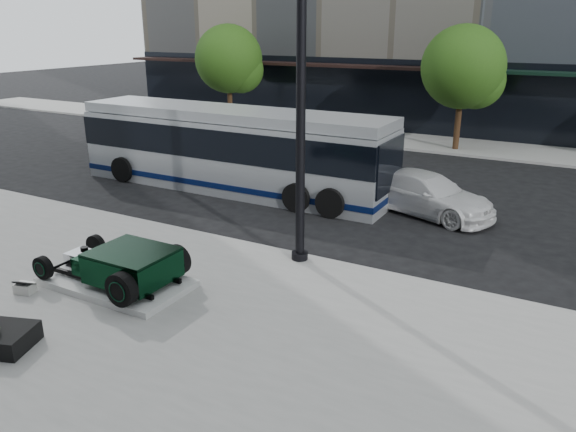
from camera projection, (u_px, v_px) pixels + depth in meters
The scene contains 9 objects.
ground at pixel (316, 230), 16.59m from camera, with size 120.00×120.00×0.00m, color black.
sidewalk_far at pixel (440, 144), 28.15m from camera, with size 70.00×4.00×0.12m, color gray.
street_trees at pixel (466, 70), 25.65m from camera, with size 29.80×3.80×5.70m.
display_plinth at pixel (117, 282), 12.80m from camera, with size 3.40×1.80×0.15m, color silver.
hot_rod at pixel (126, 265), 12.48m from camera, with size 3.22×2.00×0.81m.
info_plaque at pixel (25, 287), 12.42m from camera, with size 0.46×0.39×0.31m.
lamppost at pixel (301, 122), 13.12m from camera, with size 0.41×0.41×7.53m.
transit_bus at pixel (232, 149), 20.38m from camera, with size 12.12×2.88×2.92m.
white_sedan at pixel (426, 194), 17.85m from camera, with size 1.82×4.49×1.30m, color white.
Camera 1 is at (6.84, -14.00, 5.77)m, focal length 35.00 mm.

